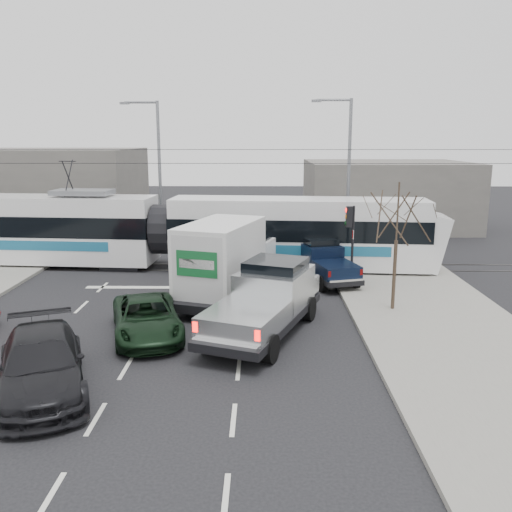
{
  "coord_description": "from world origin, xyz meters",
  "views": [
    {
      "loc": [
        2.38,
        -18.14,
        6.78
      ],
      "look_at": [
        2.15,
        4.65,
        1.8
      ],
      "focal_mm": 38.0,
      "sensor_mm": 36.0,
      "label": 1
    }
  ],
  "objects_px": {
    "box_truck": "(226,261)",
    "dark_car": "(41,364)",
    "tram": "(162,231)",
    "green_car": "(147,318)",
    "navy_pickup": "(324,261)",
    "traffic_signal": "(350,228)",
    "street_lamp_near": "(346,167)",
    "bare_tree": "(397,218)",
    "silver_pickup": "(267,299)",
    "street_lamp_far": "(157,165)"
  },
  "relations": [
    {
      "from": "box_truck",
      "to": "dark_car",
      "type": "relative_size",
      "value": 1.34
    },
    {
      "from": "silver_pickup",
      "to": "dark_car",
      "type": "relative_size",
      "value": 1.31
    },
    {
      "from": "traffic_signal",
      "to": "navy_pickup",
      "type": "height_order",
      "value": "traffic_signal"
    },
    {
      "from": "traffic_signal",
      "to": "street_lamp_near",
      "type": "relative_size",
      "value": 0.4
    },
    {
      "from": "street_lamp_far",
      "to": "green_car",
      "type": "distance_m",
      "value": 17.07
    },
    {
      "from": "tram",
      "to": "green_car",
      "type": "height_order",
      "value": "tram"
    },
    {
      "from": "street_lamp_far",
      "to": "box_truck",
      "type": "xyz_separation_m",
      "value": [
        5.08,
        -11.89,
        -3.42
      ]
    },
    {
      "from": "traffic_signal",
      "to": "green_car",
      "type": "height_order",
      "value": "traffic_signal"
    },
    {
      "from": "street_lamp_far",
      "to": "tram",
      "type": "relative_size",
      "value": 0.33
    },
    {
      "from": "street_lamp_far",
      "to": "dark_car",
      "type": "height_order",
      "value": "street_lamp_far"
    },
    {
      "from": "traffic_signal",
      "to": "green_car",
      "type": "relative_size",
      "value": 0.75
    },
    {
      "from": "box_truck",
      "to": "dark_car",
      "type": "height_order",
      "value": "box_truck"
    },
    {
      "from": "box_truck",
      "to": "silver_pickup",
      "type": "bearing_deg",
      "value": -48.12
    },
    {
      "from": "green_car",
      "to": "dark_car",
      "type": "bearing_deg",
      "value": -131.09
    },
    {
      "from": "traffic_signal",
      "to": "box_truck",
      "type": "xyz_separation_m",
      "value": [
        -5.57,
        -2.39,
        -1.05
      ]
    },
    {
      "from": "bare_tree",
      "to": "dark_car",
      "type": "distance_m",
      "value": 13.53
    },
    {
      "from": "silver_pickup",
      "to": "dark_car",
      "type": "bearing_deg",
      "value": -121.38
    },
    {
      "from": "street_lamp_near",
      "to": "navy_pickup",
      "type": "distance_m",
      "value": 8.11
    },
    {
      "from": "navy_pickup",
      "to": "dark_car",
      "type": "distance_m",
      "value": 14.84
    },
    {
      "from": "tram",
      "to": "navy_pickup",
      "type": "height_order",
      "value": "tram"
    },
    {
      "from": "street_lamp_far",
      "to": "tram",
      "type": "bearing_deg",
      "value": -77.57
    },
    {
      "from": "bare_tree",
      "to": "green_car",
      "type": "xyz_separation_m",
      "value": [
        -9.21,
        -2.78,
        -3.13
      ]
    },
    {
      "from": "silver_pickup",
      "to": "box_truck",
      "type": "bearing_deg",
      "value": 134.78
    },
    {
      "from": "street_lamp_near",
      "to": "silver_pickup",
      "type": "relative_size",
      "value": 1.27
    },
    {
      "from": "bare_tree",
      "to": "street_lamp_far",
      "type": "height_order",
      "value": "street_lamp_far"
    },
    {
      "from": "box_truck",
      "to": "navy_pickup",
      "type": "bearing_deg",
      "value": 53.3
    },
    {
      "from": "street_lamp_near",
      "to": "silver_pickup",
      "type": "xyz_separation_m",
      "value": [
        -4.72,
        -13.75,
        -3.9
      ]
    },
    {
      "from": "bare_tree",
      "to": "street_lamp_near",
      "type": "xyz_separation_m",
      "value": [
        -0.29,
        11.5,
        1.32
      ]
    },
    {
      "from": "traffic_signal",
      "to": "dark_car",
      "type": "height_order",
      "value": "traffic_signal"
    },
    {
      "from": "tram",
      "to": "silver_pickup",
      "type": "distance_m",
      "value": 11.23
    },
    {
      "from": "silver_pickup",
      "to": "navy_pickup",
      "type": "distance_m",
      "value": 7.59
    },
    {
      "from": "street_lamp_near",
      "to": "green_car",
      "type": "xyz_separation_m",
      "value": [
        -8.92,
        -14.28,
        -4.45
      ]
    },
    {
      "from": "street_lamp_near",
      "to": "box_truck",
      "type": "height_order",
      "value": "street_lamp_near"
    },
    {
      "from": "bare_tree",
      "to": "box_truck",
      "type": "bearing_deg",
      "value": 166.49
    },
    {
      "from": "street_lamp_near",
      "to": "green_car",
      "type": "bearing_deg",
      "value": -121.99
    },
    {
      "from": "dark_car",
      "to": "street_lamp_near",
      "type": "bearing_deg",
      "value": 37.85
    },
    {
      "from": "bare_tree",
      "to": "green_car",
      "type": "height_order",
      "value": "bare_tree"
    },
    {
      "from": "box_truck",
      "to": "navy_pickup",
      "type": "xyz_separation_m",
      "value": [
        4.52,
        3.18,
        -0.72
      ]
    },
    {
      "from": "navy_pickup",
      "to": "dark_car",
      "type": "xyz_separation_m",
      "value": [
        -9.0,
        -11.79,
        -0.19
      ]
    },
    {
      "from": "street_lamp_far",
      "to": "dark_car",
      "type": "relative_size",
      "value": 1.66
    },
    {
      "from": "tram",
      "to": "box_truck",
      "type": "relative_size",
      "value": 3.79
    },
    {
      "from": "box_truck",
      "to": "navy_pickup",
      "type": "distance_m",
      "value": 5.57
    },
    {
      "from": "silver_pickup",
      "to": "dark_car",
      "type": "height_order",
      "value": "silver_pickup"
    },
    {
      "from": "silver_pickup",
      "to": "green_car",
      "type": "relative_size",
      "value": 1.48
    },
    {
      "from": "street_lamp_near",
      "to": "green_car",
      "type": "height_order",
      "value": "street_lamp_near"
    },
    {
      "from": "silver_pickup",
      "to": "navy_pickup",
      "type": "relative_size",
      "value": 1.43
    },
    {
      "from": "tram",
      "to": "dark_car",
      "type": "relative_size",
      "value": 5.09
    },
    {
      "from": "street_lamp_far",
      "to": "silver_pickup",
      "type": "relative_size",
      "value": 1.27
    },
    {
      "from": "bare_tree",
      "to": "box_truck",
      "type": "xyz_separation_m",
      "value": [
        -6.7,
        1.61,
        -2.1
      ]
    },
    {
      "from": "tram",
      "to": "dark_car",
      "type": "distance_m",
      "value": 14.6
    }
  ]
}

